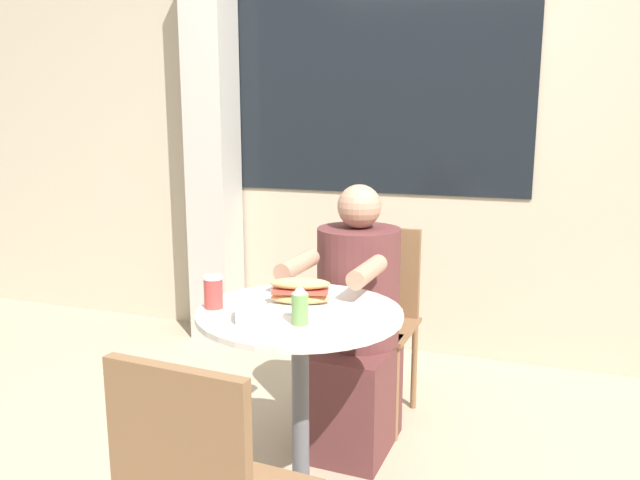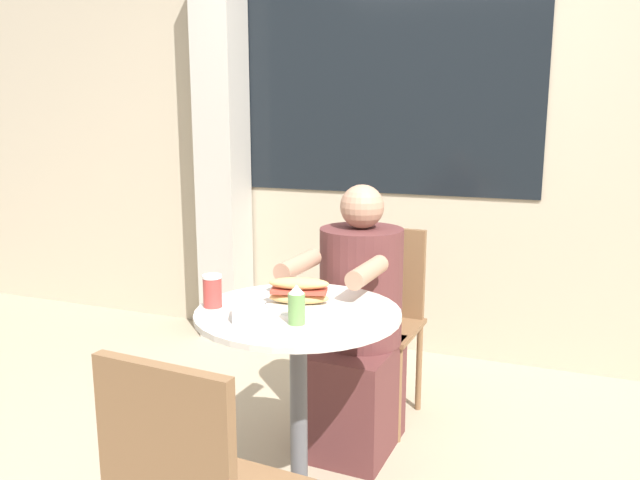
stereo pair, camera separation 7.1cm
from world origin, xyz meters
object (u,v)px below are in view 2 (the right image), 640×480
(cafe_table, at_px, (298,368))
(condiment_bottle, at_px, (297,305))
(diner_chair, at_px, (382,305))
(drink_cup, at_px, (212,291))
(sandwich_on_plate, at_px, (299,294))
(seated_diner, at_px, (357,337))

(cafe_table, distance_m, condiment_bottle, 0.30)
(diner_chair, relative_size, condiment_bottle, 6.98)
(diner_chair, relative_size, drink_cup, 7.89)
(sandwich_on_plate, height_order, drink_cup, drink_cup)
(cafe_table, height_order, condiment_bottle, condiment_bottle)
(cafe_table, height_order, drink_cup, drink_cup)
(drink_cup, bearing_deg, sandwich_on_plate, 24.09)
(seated_diner, relative_size, drink_cup, 10.08)
(seated_diner, xyz_separation_m, drink_cup, (-0.32, -0.60, 0.33))
(diner_chair, height_order, drink_cup, diner_chair)
(diner_chair, height_order, sandwich_on_plate, diner_chair)
(sandwich_on_plate, bearing_deg, cafe_table, -70.54)
(cafe_table, relative_size, drink_cup, 6.80)
(seated_diner, xyz_separation_m, sandwich_on_plate, (-0.05, -0.48, 0.31))
(sandwich_on_plate, xyz_separation_m, condiment_bottle, (0.07, -0.17, 0.02))
(seated_diner, xyz_separation_m, condiment_bottle, (0.02, -0.65, 0.33))
(cafe_table, xyz_separation_m, condiment_bottle, (0.05, -0.13, 0.26))
(diner_chair, xyz_separation_m, condiment_bottle, (0.01, -1.00, 0.29))
(cafe_table, bearing_deg, diner_chair, 87.32)
(condiment_bottle, bearing_deg, diner_chair, 90.62)
(diner_chair, bearing_deg, sandwich_on_plate, 88.43)
(seated_diner, height_order, sandwich_on_plate, seated_diner)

